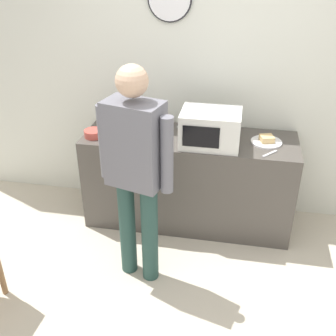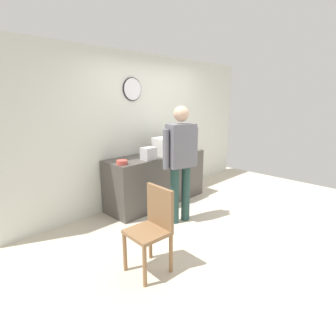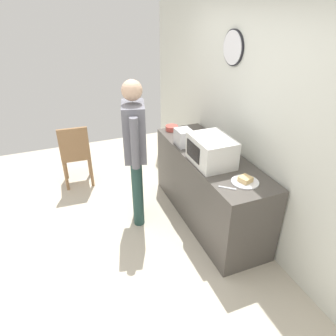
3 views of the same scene
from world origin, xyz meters
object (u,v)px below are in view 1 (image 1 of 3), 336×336
Objects in this scene: salad_bowl at (94,133)px; toaster at (146,133)px; fork_utensil at (270,154)px; spoon_utensil at (183,129)px; person_standing at (136,165)px; sandwich_plate at (266,141)px; microwave at (210,128)px.

salad_bowl is 0.76× the size of toaster.
fork_utensil is 0.85m from spoon_utensil.
person_standing is (0.07, -0.63, 0.04)m from toaster.
fork_utensil and spoon_utensil have the same top height.
toaster is at bearing -128.32° from spoon_utensil.
toaster reaches higher than salad_bowl.
sandwich_plate is at bearing 41.13° from person_standing.
spoon_utensil is at bearing 51.68° from toaster.
microwave is 2.27× the size of toaster.
spoon_utensil is (0.77, 0.30, -0.03)m from salad_bowl.
person_standing reaches higher than fork_utensil.
salad_bowl is 0.82m from spoon_utensil.
toaster is 0.45m from spoon_utensil.
sandwich_plate is 1.52m from salad_bowl.
salad_bowl is at bearing 174.77° from toaster.
toaster reaches higher than fork_utensil.
person_standing is at bearing -50.11° from salad_bowl.
spoon_utensil is at bearing 21.15° from salad_bowl.
sandwich_plate is 1.58× the size of fork_utensil.
salad_bowl is at bearing -174.14° from sandwich_plate.
sandwich_plate is at bearing -10.67° from spoon_utensil.
person_standing is at bearing -138.87° from sandwich_plate.
microwave reaches higher than fork_utensil.
sandwich_plate is at bearing 5.86° from salad_bowl.
spoon_utensil is 1.00m from person_standing.
person_standing is at bearing -147.63° from fork_utensil.
fork_utensil is 0.10× the size of person_standing.
fork_utensil is (1.54, -0.06, -0.03)m from salad_bowl.
fork_utensil is at bearing -0.62° from toaster.
fork_utensil is 1.00× the size of spoon_utensil.
toaster is at bearing -168.85° from sandwich_plate.
sandwich_plate is 0.76m from spoon_utensil.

